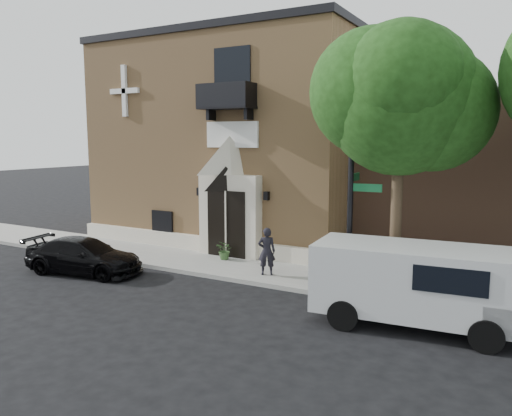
{
  "coord_description": "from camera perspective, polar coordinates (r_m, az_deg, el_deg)",
  "views": [
    {
      "loc": [
        9.34,
        -13.66,
        4.76
      ],
      "look_at": [
        0.59,
        2.0,
        2.24
      ],
      "focal_mm": 35.0,
      "sensor_mm": 36.0,
      "label": 1
    }
  ],
  "objects": [
    {
      "name": "black_sedan",
      "position": [
        18.75,
        -19.06,
        -5.2
      ],
      "size": [
        4.55,
        2.48,
        1.25
      ],
      "primitive_type": "imported",
      "rotation": [
        0.0,
        0.0,
        1.75
      ],
      "color": "black",
      "rests_on": "ground"
    },
    {
      "name": "street_sign",
      "position": [
        14.73,
        10.85,
        2.04
      ],
      "size": [
        0.99,
        0.99,
        6.2
      ],
      "rotation": [
        0.0,
        0.0,
        0.06
      ],
      "color": "black",
      "rests_on": "sidewalk"
    },
    {
      "name": "street_tree_left",
      "position": [
        14.44,
        16.2,
        12.07
      ],
      "size": [
        4.97,
        4.38,
        7.77
      ],
      "color": "#38281C",
      "rests_on": "sidewalk"
    },
    {
      "name": "sidewalk",
      "position": [
        17.93,
        0.38,
        -7.16
      ],
      "size": [
        42.0,
        3.0,
        0.15
      ],
      "primitive_type": "cube",
      "color": "gray",
      "rests_on": "ground"
    },
    {
      "name": "pedestrian_near",
      "position": [
        16.95,
        1.23,
        -4.96
      ],
      "size": [
        0.71,
        0.62,
        1.63
      ],
      "primitive_type": "imported",
      "rotation": [
        0.0,
        0.0,
        3.63
      ],
      "color": "black",
      "rests_on": "sidewalk"
    },
    {
      "name": "church",
      "position": [
        24.89,
        -0.5,
        7.69
      ],
      "size": [
        12.2,
        11.01,
        9.3
      ],
      "color": "tan",
      "rests_on": "ground"
    },
    {
      "name": "dumpster",
      "position": [
        15.16,
        24.46,
        -7.84
      ],
      "size": [
        2.25,
        1.68,
        1.31
      ],
      "rotation": [
        0.0,
        0.0,
        0.3
      ],
      "color": "#0F391E",
      "rests_on": "sidewalk"
    },
    {
      "name": "cargo_van",
      "position": [
        13.28,
        18.75,
        -8.17
      ],
      "size": [
        5.27,
        2.52,
        2.08
      ],
      "rotation": [
        0.0,
        0.0,
        0.09
      ],
      "color": "silver",
      "rests_on": "ground"
    },
    {
      "name": "fire_hydrant",
      "position": [
        14.8,
        19.29,
        -9.05
      ],
      "size": [
        0.45,
        0.36,
        0.79
      ],
      "color": "maroon",
      "rests_on": "sidewalk"
    },
    {
      "name": "planter",
      "position": [
        19.16,
        -3.56,
        -4.83
      ],
      "size": [
        0.78,
        0.71,
        0.73
      ],
      "primitive_type": "imported",
      "rotation": [
        0.0,
        0.0,
        -0.25
      ],
      "color": "#385B2C",
      "rests_on": "sidewalk"
    },
    {
      "name": "ground",
      "position": [
        17.22,
        -5.01,
        -8.09
      ],
      "size": [
        120.0,
        120.0,
        0.0
      ],
      "primitive_type": "plane",
      "color": "black",
      "rests_on": "ground"
    }
  ]
}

